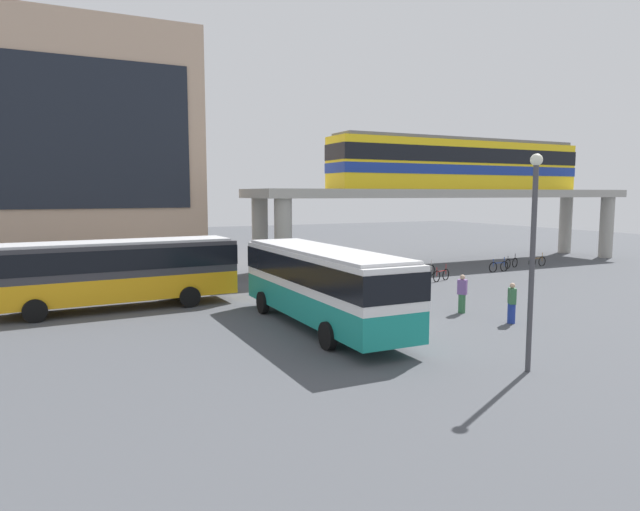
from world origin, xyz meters
name	(u,v)px	position (x,y,z in m)	size (l,w,h in m)	color
ground_plane	(275,289)	(0.00, 10.00, 0.00)	(120.00, 120.00, 0.00)	#47494F
station_building	(11,152)	(-13.61, 25.64, 8.28)	(23.98, 14.44, 16.55)	tan
elevated_platform	(453,200)	(16.27, 14.48, 4.90)	(31.99, 5.80, 5.72)	#9E9B93
train	(460,164)	(16.87, 14.48, 7.68)	(21.54, 2.96, 3.84)	yellow
bus_main	(321,279)	(-1.71, 0.50, 1.99)	(2.81, 11.05, 3.22)	teal
bus_secondary	(116,267)	(-8.75, 7.94, 1.99)	(11.15, 3.16, 3.22)	orange
bicycle_blue	(499,267)	(16.52, 9.66, 0.36)	(1.79, 0.13, 1.04)	black
bicycle_green	(362,278)	(5.29, 9.19, 0.36)	(1.69, 0.71, 1.04)	black
bicycle_silver	(427,271)	(10.74, 10.13, 0.36)	(1.72, 0.62, 1.04)	black
bicycle_red	(441,275)	(10.33, 8.11, 0.36)	(1.70, 0.67, 1.04)	black
bicycle_brown	(537,262)	(21.18, 10.58, 0.36)	(1.79, 0.12, 1.04)	black
bicycle_black	(511,263)	(18.82, 10.79, 0.36)	(1.73, 0.59, 1.04)	black
pedestrian_walking_across	(512,304)	(5.76, -2.35, 0.80)	(0.42, 0.48, 1.71)	navy
pedestrian_near_building	(462,295)	(5.25, 0.17, 0.83)	(0.44, 0.48, 1.76)	#33663F
lamp_post	(533,246)	(1.47, -7.36, 3.86)	(0.36, 0.36, 6.58)	#3F3F44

